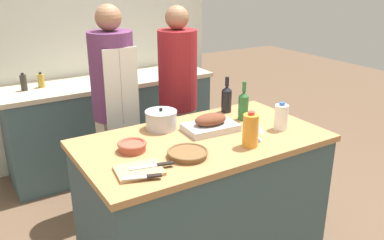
# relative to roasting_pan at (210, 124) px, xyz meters

# --- Properties ---
(kitchen_island) EXTENTS (1.55, 0.86, 0.87)m
(kitchen_island) POSITION_rel_roasting_pan_xyz_m (-0.11, -0.08, -0.48)
(kitchen_island) COLOR #3D565B
(kitchen_island) RESTS_ON ground_plane
(back_counter) EXTENTS (1.99, 0.60, 0.89)m
(back_counter) POSITION_rel_roasting_pan_xyz_m (-0.11, 1.55, -0.47)
(back_counter) COLOR #3D565B
(back_counter) RESTS_ON ground_plane
(back_wall) EXTENTS (2.49, 0.10, 2.55)m
(back_wall) POSITION_rel_roasting_pan_xyz_m (-0.11, 1.90, 0.36)
(back_wall) COLOR silver
(back_wall) RESTS_ON ground_plane
(roasting_pan) EXTENTS (0.36, 0.24, 0.12)m
(roasting_pan) POSITION_rel_roasting_pan_xyz_m (0.00, 0.00, 0.00)
(roasting_pan) COLOR #BCBCC1
(roasting_pan) RESTS_ON kitchen_island
(wicker_basket) EXTENTS (0.23, 0.23, 0.04)m
(wicker_basket) POSITION_rel_roasting_pan_xyz_m (-0.33, -0.26, -0.02)
(wicker_basket) COLOR brown
(wicker_basket) RESTS_ON kitchen_island
(cutting_board) EXTENTS (0.27, 0.22, 0.02)m
(cutting_board) POSITION_rel_roasting_pan_xyz_m (-0.64, -0.29, -0.04)
(cutting_board) COLOR tan
(cutting_board) RESTS_ON kitchen_island
(stock_pot) EXTENTS (0.21, 0.21, 0.15)m
(stock_pot) POSITION_rel_roasting_pan_xyz_m (-0.26, 0.20, 0.02)
(stock_pot) COLOR #B7B7BC
(stock_pot) RESTS_ON kitchen_island
(mixing_bowl) EXTENTS (0.17, 0.17, 0.06)m
(mixing_bowl) POSITION_rel_roasting_pan_xyz_m (-0.56, -0.02, -0.01)
(mixing_bowl) COLOR #A84C38
(mixing_bowl) RESTS_ON kitchen_island
(juice_jug) EXTENTS (0.09, 0.09, 0.22)m
(juice_jug) POSITION_rel_roasting_pan_xyz_m (0.06, -0.33, 0.06)
(juice_jug) COLOR orange
(juice_jug) RESTS_ON kitchen_island
(milk_jug) EXTENTS (0.09, 0.09, 0.18)m
(milk_jug) POSITION_rel_roasting_pan_xyz_m (0.41, -0.22, 0.04)
(milk_jug) COLOR white
(milk_jug) RESTS_ON kitchen_island
(wine_bottle_green) EXTENTS (0.08, 0.08, 0.26)m
(wine_bottle_green) POSITION_rel_roasting_pan_xyz_m (0.31, 0.25, 0.06)
(wine_bottle_green) COLOR black
(wine_bottle_green) RESTS_ON kitchen_island
(wine_bottle_dark) EXTENTS (0.07, 0.07, 0.27)m
(wine_bottle_dark) POSITION_rel_roasting_pan_xyz_m (0.31, 0.06, 0.06)
(wine_bottle_dark) COLOR #28662D
(wine_bottle_dark) RESTS_ON kitchen_island
(wine_glass_left) EXTENTS (0.08, 0.08, 0.12)m
(wine_glass_left) POSITION_rel_roasting_pan_xyz_m (0.15, -0.28, 0.04)
(wine_glass_left) COLOR silver
(wine_glass_left) RESTS_ON kitchen_island
(knife_chef) EXTENTS (0.24, 0.08, 0.01)m
(knife_chef) POSITION_rel_roasting_pan_xyz_m (-0.56, -0.30, -0.02)
(knife_chef) COLOR #B7B7BC
(knife_chef) RESTS_ON cutting_board
(knife_paring) EXTENTS (0.20, 0.09, 0.01)m
(knife_paring) POSITION_rel_roasting_pan_xyz_m (-0.66, -0.38, -0.02)
(knife_paring) COLOR #B7B7BC
(knife_paring) RESTS_ON cutting_board
(condiment_bottle_tall) EXTENTS (0.06, 0.06, 0.15)m
(condiment_bottle_tall) POSITION_rel_roasting_pan_xyz_m (0.52, 1.61, 0.04)
(condiment_bottle_tall) COLOR #234C28
(condiment_bottle_tall) RESTS_ON back_counter
(condiment_bottle_short) EXTENTS (0.05, 0.05, 0.15)m
(condiment_bottle_short) POSITION_rel_roasting_pan_xyz_m (-0.86, 1.58, 0.04)
(condiment_bottle_short) COLOR #332D28
(condiment_bottle_short) RESTS_ON back_counter
(condiment_bottle_extra) EXTENTS (0.06, 0.06, 0.14)m
(condiment_bottle_extra) POSITION_rel_roasting_pan_xyz_m (-0.71, 1.61, 0.03)
(condiment_bottle_extra) COLOR #B28E2D
(condiment_bottle_extra) RESTS_ON back_counter
(person_cook_aproned) EXTENTS (0.33, 0.34, 1.64)m
(person_cook_aproned) POSITION_rel_roasting_pan_xyz_m (-0.35, 0.78, -0.01)
(person_cook_aproned) COLOR beige
(person_cook_aproned) RESTS_ON ground_plane
(person_cook_guest) EXTENTS (0.32, 0.32, 1.61)m
(person_cook_guest) POSITION_rel_roasting_pan_xyz_m (0.20, 0.78, -0.02)
(person_cook_guest) COLOR beige
(person_cook_guest) RESTS_ON ground_plane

